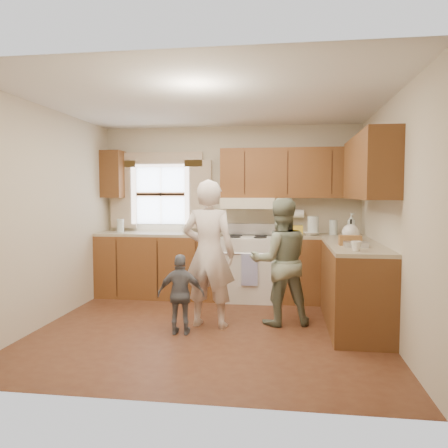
# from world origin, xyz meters

# --- Properties ---
(room) EXTENTS (3.80, 3.80, 3.80)m
(room) POSITION_xyz_m (0.00, 0.00, 1.25)
(room) COLOR #4F2718
(room) RESTS_ON ground
(kitchen_fixtures) EXTENTS (3.80, 2.25, 2.15)m
(kitchen_fixtures) POSITION_xyz_m (0.62, 1.08, 0.84)
(kitchen_fixtures) COLOR #4F2C10
(kitchen_fixtures) RESTS_ON ground
(stove) EXTENTS (0.76, 0.67, 1.07)m
(stove) POSITION_xyz_m (0.30, 1.44, 0.47)
(stove) COLOR silver
(stove) RESTS_ON ground
(woman_left) EXTENTS (0.66, 0.48, 1.67)m
(woman_left) POSITION_xyz_m (-0.03, 0.10, 0.83)
(woman_left) COLOR silver
(woman_left) RESTS_ON ground
(woman_right) EXTENTS (0.83, 0.71, 1.46)m
(woman_right) POSITION_xyz_m (0.77, 0.31, 0.73)
(woman_right) COLOR #243828
(woman_right) RESTS_ON ground
(child) EXTENTS (0.52, 0.24, 0.86)m
(child) POSITION_xyz_m (-0.28, -0.22, 0.43)
(child) COLOR slate
(child) RESTS_ON ground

